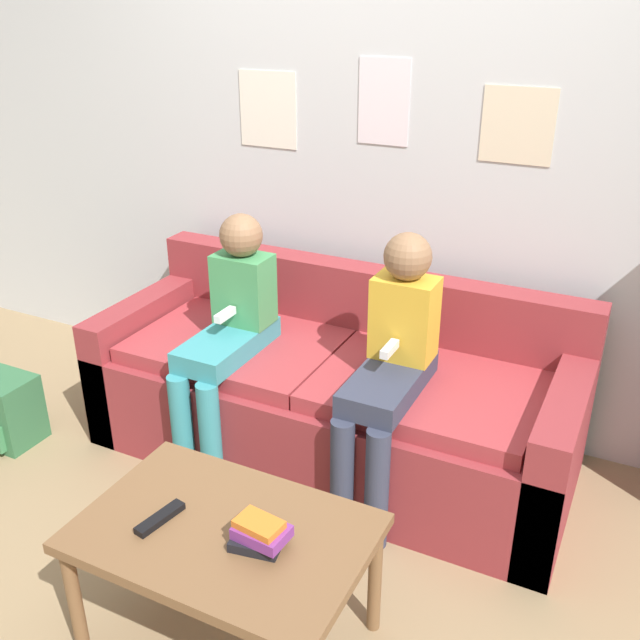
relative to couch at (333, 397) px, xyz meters
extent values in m
plane|color=#937A56|center=(0.00, -0.52, -0.29)|extent=(10.00, 10.00, 0.00)
cube|color=silver|center=(0.00, 0.51, 1.01)|extent=(8.00, 0.06, 2.60)
cube|color=white|center=(-0.57, 0.48, 1.12)|extent=(0.29, 0.00, 0.34)
cube|color=silver|center=(0.00, 0.48, 1.19)|extent=(0.23, 0.00, 0.36)
cube|color=beige|center=(0.57, 0.48, 1.14)|extent=(0.29, 0.00, 0.30)
cube|color=maroon|center=(0.00, -0.03, -0.07)|extent=(2.07, 0.82, 0.44)
cube|color=maroon|center=(0.00, 0.31, 0.33)|extent=(2.07, 0.14, 0.35)
cube|color=maroon|center=(-0.97, -0.03, 0.01)|extent=(0.14, 0.82, 0.60)
cube|color=maroon|center=(0.97, -0.03, 0.01)|extent=(0.14, 0.82, 0.60)
cube|color=#A1343A|center=(-0.44, -0.07, 0.19)|extent=(0.88, 0.66, 0.07)
cube|color=#A1343A|center=(0.44, -0.07, 0.19)|extent=(0.88, 0.66, 0.07)
cube|color=brown|center=(0.15, -1.08, 0.15)|extent=(0.87, 0.58, 0.04)
cylinder|color=brown|center=(-0.24, -1.33, -0.08)|extent=(0.04, 0.04, 0.42)
cylinder|color=brown|center=(-0.24, -0.83, -0.08)|extent=(0.04, 0.04, 0.42)
cylinder|color=brown|center=(0.54, -0.83, -0.08)|extent=(0.04, 0.04, 0.42)
cylinder|color=teal|center=(-0.47, -0.47, -0.03)|extent=(0.09, 0.09, 0.51)
cylinder|color=teal|center=(-0.33, -0.47, -0.03)|extent=(0.09, 0.09, 0.51)
cube|color=teal|center=(-0.40, -0.21, 0.27)|extent=(0.23, 0.51, 0.09)
cube|color=#429356|center=(-0.40, -0.06, 0.46)|extent=(0.24, 0.16, 0.31)
sphere|color=#8C6647|center=(-0.40, -0.06, 0.70)|extent=(0.18, 0.18, 0.18)
cube|color=white|center=(-0.40, -0.21, 0.40)|extent=(0.03, 0.12, 0.03)
cylinder|color=#33384C|center=(0.26, -0.47, -0.03)|extent=(0.09, 0.09, 0.51)
cylinder|color=#33384C|center=(0.40, -0.47, -0.03)|extent=(0.09, 0.09, 0.51)
cube|color=#33384C|center=(0.33, -0.21, 0.27)|extent=(0.23, 0.51, 0.09)
cube|color=gold|center=(0.33, -0.06, 0.47)|extent=(0.24, 0.16, 0.33)
sphere|color=#8C6647|center=(0.33, -0.06, 0.73)|extent=(0.18, 0.18, 0.18)
cube|color=white|center=(0.33, -0.21, 0.41)|extent=(0.03, 0.12, 0.03)
cube|color=black|center=(-0.04, -1.14, 0.18)|extent=(0.07, 0.17, 0.02)
cube|color=black|center=(0.27, -1.08, 0.18)|extent=(0.17, 0.15, 0.03)
cube|color=#7A3389|center=(0.29, -1.09, 0.22)|extent=(0.16, 0.12, 0.04)
cube|color=orange|center=(0.28, -1.09, 0.25)|extent=(0.14, 0.10, 0.02)
cube|color=#336B42|center=(-1.38, -0.58, -0.12)|extent=(0.27, 0.22, 0.32)
camera|label=1|loc=(1.14, -2.44, 1.63)|focal=40.00mm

